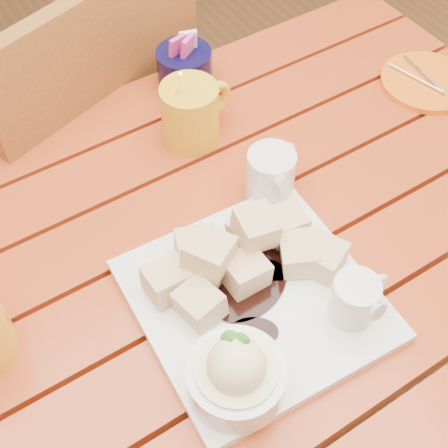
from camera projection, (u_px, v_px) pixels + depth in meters
ground at (225, 436)px, 1.46m from camera, size 5.00×5.00×0.00m
table at (226, 292)px, 0.96m from camera, size 1.20×0.79×0.75m
dessert_plate at (253, 306)px, 0.78m from camera, size 0.31×0.31×0.12m
coffee_mug_right at (192, 112)px, 0.97m from camera, size 0.13×0.09×0.15m
cream_pitcher at (272, 174)px, 0.90m from camera, size 0.10×0.09×0.09m
sugar_caddy at (185, 67)px, 1.06m from camera, size 0.09×0.09×0.10m
orange_saucer at (428, 82)px, 1.09m from camera, size 0.16×0.16×0.02m
chair_far at (84, 150)px, 1.31m from camera, size 0.56×0.56×0.94m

